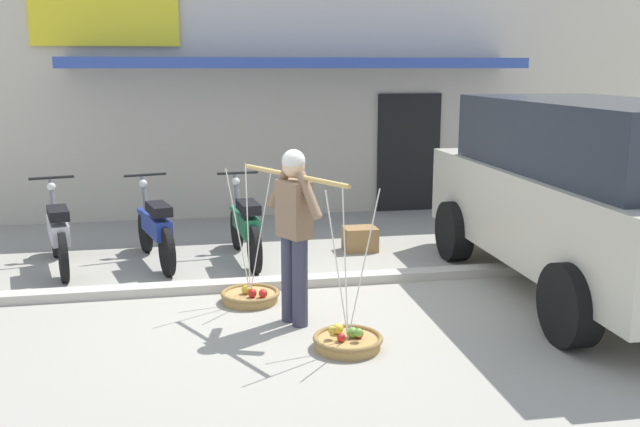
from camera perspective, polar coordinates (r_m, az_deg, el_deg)
The scene contains 11 objects.
ground_plane at distance 7.42m, azimuth -1.71°, elevation -7.47°, with size 90.00×90.00×0.00m, color #9E998C.
sidewalk_curb at distance 8.06m, azimuth -2.52°, elevation -5.53°, with size 20.00×0.24×0.10m, color #BAB4A5.
fruit_vendor at distance 6.68m, azimuth -2.11°, elevation -0.94°, with size 0.77×1.45×1.70m.
fruit_basket_left_side at distance 6.35m, azimuth 2.26°, elevation -10.15°, with size 0.62×0.62×1.45m.
fruit_basket_right_side at distance 7.56m, azimuth -5.63°, elevation -6.57°, with size 0.62×0.62×1.45m.
motorcycle_nearest_shop at distance 9.19m, azimuth -20.35°, elevation -1.50°, with size 0.62×1.79×1.09m.
motorcycle_second_in_row at distance 9.10m, azimuth -13.12°, elevation -1.20°, with size 0.64×1.78×1.09m.
motorcycle_third_in_row at distance 9.05m, azimuth -6.04°, elevation -1.02°, with size 0.54×1.82×1.09m.
parked_truck at distance 8.16m, azimuth 20.89°, elevation 1.72°, with size 2.24×4.85×2.10m.
storefront_building at distance 14.17m, azimuth -3.60°, elevation 10.35°, with size 13.00×6.00×4.20m.
wooden_crate at distance 9.58m, azimuth 3.25°, elevation -2.06°, with size 0.44×0.36×0.32m, color olive.
Camera 1 is at (-1.12, -6.92, 2.44)m, focal length 39.70 mm.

